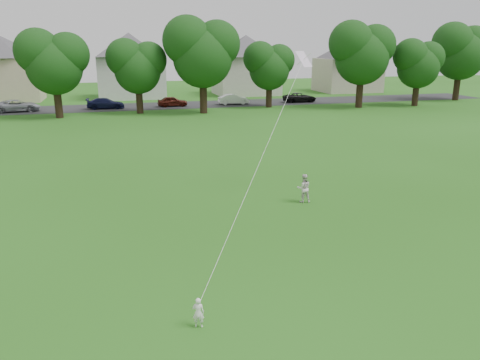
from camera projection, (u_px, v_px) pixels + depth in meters
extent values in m
plane|color=#235814|center=(216.00, 268.00, 15.12)|extent=(160.00, 160.00, 0.00)
cube|color=#2D2D30|center=(137.00, 107.00, 53.99)|extent=(90.00, 7.00, 0.01)
imported|color=white|center=(198.00, 313.00, 11.86)|extent=(0.35, 0.28, 0.83)
imported|color=silver|center=(304.00, 188.00, 21.24)|extent=(0.71, 0.59, 1.32)
plane|color=white|center=(304.00, 59.00, 21.69)|extent=(1.03, 0.94, 0.71)
cylinder|color=white|center=(267.00, 146.00, 16.75)|extent=(0.01, 0.01, 13.84)
cylinder|color=black|center=(58.00, 101.00, 45.37)|extent=(0.72, 0.72, 3.28)
cylinder|color=black|center=(139.00, 99.00, 48.41)|extent=(0.69, 0.69, 2.94)
cylinder|color=black|center=(203.00, 95.00, 48.45)|extent=(0.77, 0.77, 3.79)
cylinder|color=black|center=(269.00, 95.00, 53.13)|extent=(0.68, 0.68, 2.83)
cylinder|color=black|center=(360.00, 91.00, 52.79)|extent=(0.76, 0.76, 3.69)
cylinder|color=black|center=(416.00, 93.00, 54.39)|extent=(0.69, 0.69, 2.96)
cylinder|color=black|center=(457.00, 85.00, 59.75)|extent=(0.76, 0.76, 3.74)
imported|color=#8F909C|center=(17.00, 106.00, 49.70)|extent=(4.82, 2.70, 1.27)
imported|color=#12153A|center=(106.00, 103.00, 52.02)|extent=(4.17, 1.88, 1.19)
imported|color=#4D180F|center=(172.00, 101.00, 53.92)|extent=(3.43, 1.40, 1.16)
imported|color=silver|center=(233.00, 99.00, 55.78)|extent=(3.73, 1.48, 1.21)
imported|color=black|center=(300.00, 97.00, 57.95)|extent=(4.17, 2.00, 1.15)
cube|color=beige|center=(0.00, 80.00, 58.42)|extent=(9.64, 6.31, 5.33)
cube|color=silver|center=(131.00, 77.00, 62.49)|extent=(8.55, 7.37, 5.42)
pyramid|color=#4D4A4F|center=(128.00, 32.00, 60.89)|extent=(12.33, 12.33, 2.98)
cube|color=beige|center=(246.00, 76.00, 66.59)|extent=(8.48, 7.37, 5.27)
pyramid|color=#4D4A4F|center=(246.00, 35.00, 65.04)|extent=(12.24, 12.24, 2.90)
cube|color=#C0B29F|center=(347.00, 75.00, 70.72)|extent=(8.54, 7.09, 4.87)
pyramid|color=#4D4A4F|center=(349.00, 40.00, 69.29)|extent=(12.32, 12.32, 2.68)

